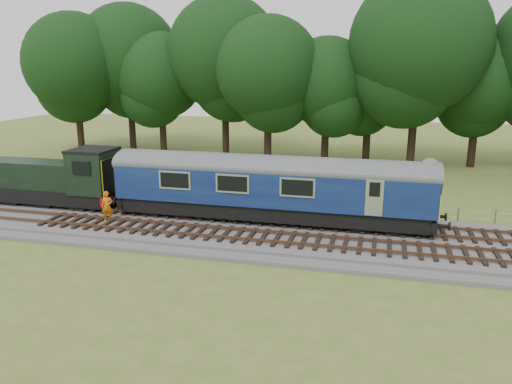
# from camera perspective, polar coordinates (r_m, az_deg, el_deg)

# --- Properties ---
(ground) EXTENTS (120.00, 120.00, 0.00)m
(ground) POSITION_cam_1_polar(r_m,az_deg,el_deg) (27.02, 10.45, -5.54)
(ground) COLOR #566926
(ground) RESTS_ON ground
(ballast) EXTENTS (70.00, 7.00, 0.35)m
(ballast) POSITION_cam_1_polar(r_m,az_deg,el_deg) (26.96, 10.47, -5.19)
(ballast) COLOR #4C4C4F
(ballast) RESTS_ON ground
(track_north) EXTENTS (67.20, 2.40, 0.21)m
(track_north) POSITION_cam_1_polar(r_m,az_deg,el_deg) (28.21, 10.70, -3.80)
(track_north) COLOR black
(track_north) RESTS_ON ballast
(track_south) EXTENTS (67.20, 2.40, 0.21)m
(track_south) POSITION_cam_1_polar(r_m,az_deg,el_deg) (25.38, 10.23, -5.86)
(track_south) COLOR black
(track_south) RESTS_ON ballast
(fence) EXTENTS (64.00, 0.12, 1.00)m
(fence) POSITION_cam_1_polar(r_m,az_deg,el_deg) (31.29, 11.06, -2.79)
(fence) COLOR #6B6054
(fence) RESTS_ON ground
(tree_line) EXTENTS (70.00, 8.00, 18.00)m
(tree_line) POSITION_cam_1_polar(r_m,az_deg,el_deg) (48.29, 12.39, 3.18)
(tree_line) COLOR black
(tree_line) RESTS_ON ground
(dmu_railcar) EXTENTS (18.05, 2.86, 3.88)m
(dmu_railcar) POSITION_cam_1_polar(r_m,az_deg,el_deg) (28.23, 1.64, 1.09)
(dmu_railcar) COLOR black
(dmu_railcar) RESTS_ON ground
(shunter_loco) EXTENTS (8.92, 2.60, 3.38)m
(shunter_loco) POSITION_cam_1_polar(r_m,az_deg,el_deg) (34.17, -21.79, 1.31)
(shunter_loco) COLOR black
(shunter_loco) RESTS_ON ground
(worker) EXTENTS (0.73, 0.59, 1.74)m
(worker) POSITION_cam_1_polar(r_m,az_deg,el_deg) (29.78, -16.64, -1.57)
(worker) COLOR orange
(worker) RESTS_ON ballast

